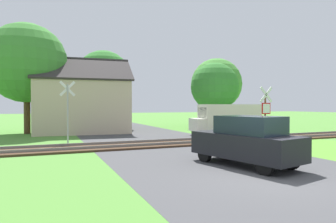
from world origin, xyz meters
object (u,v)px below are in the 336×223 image
at_px(house, 83,105).
at_px(tree_center, 103,79).
at_px(tree_left, 27,63).
at_px(parked_car, 246,141).
at_px(crossing_sign_far, 68,107).
at_px(stop_sign_near, 266,112).
at_px(mail_truck, 227,118).
at_px(tree_far, 216,84).
at_px(tree_right, 215,87).

xyz_separation_m(house, tree_center, (2.31, 3.53, 2.46)).
height_order(house, tree_center, tree_center).
xyz_separation_m(tree_left, parked_car, (7.87, -16.55, -4.50)).
bearing_deg(tree_left, crossing_sign_far, -72.13).
bearing_deg(tree_center, tree_left, -154.13).
bearing_deg(parked_car, stop_sign_near, 29.88).
distance_m(mail_truck, parked_car, 11.15).
relative_size(mail_truck, parked_car, 1.19).
bearing_deg(crossing_sign_far, tree_left, 104.68).
bearing_deg(tree_left, mail_truck, -27.17).
relative_size(tree_far, mail_truck, 1.43).
height_order(stop_sign_near, tree_left, tree_left).
bearing_deg(stop_sign_near, tree_right, -112.49).
bearing_deg(crossing_sign_far, house, 73.81).
xyz_separation_m(tree_far, tree_center, (-12.19, 0.26, 0.17)).
height_order(stop_sign_near, tree_center, tree_center).
xyz_separation_m(house, tree_left, (-4.09, 0.42, 3.17)).
xyz_separation_m(house, parked_car, (3.78, -16.12, -1.33)).
height_order(stop_sign_near, house, house).
bearing_deg(tree_left, tree_far, 8.70).
bearing_deg(mail_truck, tree_far, -20.27).
relative_size(tree_left, tree_center, 1.15).
height_order(house, tree_right, tree_right).
bearing_deg(tree_far, house, -167.30).
distance_m(house, parked_car, 16.61).
xyz_separation_m(stop_sign_near, tree_left, (-12.17, 12.51, 3.57)).
distance_m(tree_right, tree_left, 16.04).
xyz_separation_m(tree_far, mail_truck, (-5.12, -9.76, -3.27)).
height_order(house, parked_car, house).
relative_size(house, tree_center, 1.06).
relative_size(house, mail_truck, 1.53).
distance_m(stop_sign_near, tree_center, 16.90).
bearing_deg(parked_car, house, 89.96).
relative_size(stop_sign_near, house, 0.41).
bearing_deg(crossing_sign_far, tree_center, 66.45).
height_order(tree_far, tree_left, tree_left).
height_order(tree_left, tree_center, tree_left).
distance_m(stop_sign_near, tree_far, 16.86).
bearing_deg(crossing_sign_far, stop_sign_near, -30.12).
bearing_deg(parked_car, tree_left, 102.21).
distance_m(house, tree_center, 4.88).
xyz_separation_m(stop_sign_near, tree_far, (6.42, 15.36, 2.69)).
distance_m(crossing_sign_far, mail_truck, 11.08).
bearing_deg(tree_left, parked_car, -64.57).
relative_size(crossing_sign_far, mail_truck, 0.70).
distance_m(crossing_sign_far, house, 7.34).
xyz_separation_m(tree_center, parked_car, (1.47, -19.65, -3.79)).
bearing_deg(crossing_sign_far, tree_far, 29.62).
bearing_deg(tree_center, house, -123.22).
xyz_separation_m(house, tree_right, (11.84, -0.74, 1.69)).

